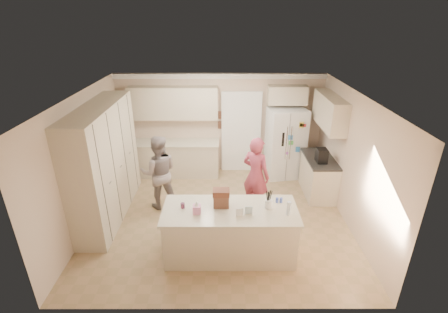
{
  "coord_description": "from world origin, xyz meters",
  "views": [
    {
      "loc": [
        0.09,
        -5.7,
        3.97
      ],
      "look_at": [
        0.1,
        0.35,
        1.25
      ],
      "focal_mm": 26.0,
      "sensor_mm": 36.0,
      "label": 1
    }
  ],
  "objects_px": {
    "coffee_maker": "(322,156)",
    "teen_girl": "(256,175)",
    "island_base": "(230,233)",
    "dollhouse_body": "(221,201)",
    "refrigerator": "(285,143)",
    "tissue_box": "(197,209)",
    "utensil_crock": "(269,204)",
    "teen_boy": "(159,172)"
  },
  "relations": [
    {
      "from": "island_base",
      "to": "teen_girl",
      "type": "xyz_separation_m",
      "value": [
        0.56,
        1.4,
        0.4
      ]
    },
    {
      "from": "island_base",
      "to": "dollhouse_body",
      "type": "bearing_deg",
      "value": 146.31
    },
    {
      "from": "dollhouse_body",
      "to": "teen_girl",
      "type": "bearing_deg",
      "value": 61.14
    },
    {
      "from": "island_base",
      "to": "teen_girl",
      "type": "bearing_deg",
      "value": 67.99
    },
    {
      "from": "coffee_maker",
      "to": "teen_girl",
      "type": "height_order",
      "value": "teen_girl"
    },
    {
      "from": "teen_boy",
      "to": "island_base",
      "type": "bearing_deg",
      "value": 124.52
    },
    {
      "from": "teen_boy",
      "to": "teen_girl",
      "type": "distance_m",
      "value": 2.06
    },
    {
      "from": "refrigerator",
      "to": "coffee_maker",
      "type": "distance_m",
      "value": 1.3
    },
    {
      "from": "dollhouse_body",
      "to": "teen_girl",
      "type": "distance_m",
      "value": 1.49
    },
    {
      "from": "refrigerator",
      "to": "utensil_crock",
      "type": "xyz_separation_m",
      "value": [
        -0.81,
        -3.0,
        0.1
      ]
    },
    {
      "from": "teen_boy",
      "to": "teen_girl",
      "type": "bearing_deg",
      "value": 166.25
    },
    {
      "from": "dollhouse_body",
      "to": "coffee_maker",
      "type": "bearing_deg",
      "value": 39.29
    },
    {
      "from": "coffee_maker",
      "to": "tissue_box",
      "type": "relative_size",
      "value": 2.14
    },
    {
      "from": "island_base",
      "to": "utensil_crock",
      "type": "bearing_deg",
      "value": 4.4
    },
    {
      "from": "coffee_maker",
      "to": "tissue_box",
      "type": "bearing_deg",
      "value": -142.43
    },
    {
      "from": "refrigerator",
      "to": "island_base",
      "type": "xyz_separation_m",
      "value": [
        -1.46,
        -3.05,
        -0.46
      ]
    },
    {
      "from": "refrigerator",
      "to": "dollhouse_body",
      "type": "xyz_separation_m",
      "value": [
        -1.61,
        -2.95,
        0.14
      ]
    },
    {
      "from": "refrigerator",
      "to": "teen_girl",
      "type": "height_order",
      "value": "refrigerator"
    },
    {
      "from": "refrigerator",
      "to": "tissue_box",
      "type": "bearing_deg",
      "value": -131.42
    },
    {
      "from": "teen_girl",
      "to": "teen_boy",
      "type": "bearing_deg",
      "value": 31.85
    },
    {
      "from": "refrigerator",
      "to": "teen_girl",
      "type": "bearing_deg",
      "value": -127.35
    },
    {
      "from": "teen_boy",
      "to": "utensil_crock",
      "type": "bearing_deg",
      "value": 135.65
    },
    {
      "from": "refrigerator",
      "to": "teen_girl",
      "type": "distance_m",
      "value": 1.88
    },
    {
      "from": "refrigerator",
      "to": "dollhouse_body",
      "type": "distance_m",
      "value": 3.36
    },
    {
      "from": "utensil_crock",
      "to": "tissue_box",
      "type": "relative_size",
      "value": 1.07
    },
    {
      "from": "island_base",
      "to": "dollhouse_body",
      "type": "xyz_separation_m",
      "value": [
        -0.15,
        0.1,
        0.6
      ]
    },
    {
      "from": "island_base",
      "to": "dollhouse_body",
      "type": "relative_size",
      "value": 8.46
    },
    {
      "from": "coffee_maker",
      "to": "island_base",
      "type": "height_order",
      "value": "coffee_maker"
    },
    {
      "from": "teen_boy",
      "to": "teen_girl",
      "type": "xyz_separation_m",
      "value": [
        2.05,
        -0.17,
        0.02
      ]
    },
    {
      "from": "utensil_crock",
      "to": "dollhouse_body",
      "type": "xyz_separation_m",
      "value": [
        -0.8,
        0.05,
        0.04
      ]
    },
    {
      "from": "coffee_maker",
      "to": "teen_girl",
      "type": "relative_size",
      "value": 0.18
    },
    {
      "from": "refrigerator",
      "to": "coffee_maker",
      "type": "bearing_deg",
      "value": -71.66
    },
    {
      "from": "teen_boy",
      "to": "dollhouse_body",
      "type": "bearing_deg",
      "value": 123.36
    },
    {
      "from": "island_base",
      "to": "coffee_maker",
      "type": "bearing_deg",
      "value": 42.83
    },
    {
      "from": "tissue_box",
      "to": "island_base",
      "type": "bearing_deg",
      "value": 10.3
    },
    {
      "from": "dollhouse_body",
      "to": "utensil_crock",
      "type": "bearing_deg",
      "value": -3.58
    },
    {
      "from": "tissue_box",
      "to": "teen_girl",
      "type": "height_order",
      "value": "teen_girl"
    },
    {
      "from": "utensil_crock",
      "to": "tissue_box",
      "type": "height_order",
      "value": "utensil_crock"
    },
    {
      "from": "tissue_box",
      "to": "teen_girl",
      "type": "bearing_deg",
      "value": 53.32
    },
    {
      "from": "utensil_crock",
      "to": "teen_girl",
      "type": "relative_size",
      "value": 0.09
    },
    {
      "from": "tissue_box",
      "to": "dollhouse_body",
      "type": "relative_size",
      "value": 0.54
    },
    {
      "from": "coffee_maker",
      "to": "tissue_box",
      "type": "xyz_separation_m",
      "value": [
        -2.6,
        -2.0,
        -0.07
      ]
    }
  ]
}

